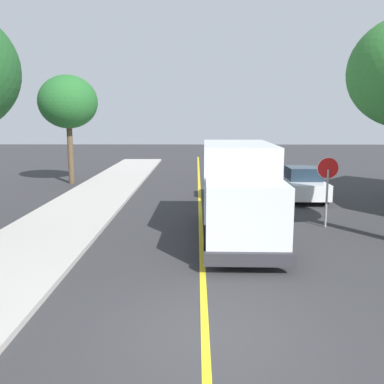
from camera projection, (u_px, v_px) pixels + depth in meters
name	position (u px, v px, depth m)	size (l,w,h in m)	color
ground_plane	(205.00, 338.00, 8.02)	(120.00, 120.00, 0.00)	#303033
sidewalk_curb	(11.00, 262.00, 12.00)	(3.60, 60.00, 0.15)	#ADAAA3
centre_line_yellow	(200.00, 217.00, 17.87)	(0.16, 56.00, 0.01)	gold
box_truck	(239.00, 186.00, 14.75)	(2.53, 7.22, 3.20)	silver
parked_car_near	(232.00, 184.00, 21.54)	(1.90, 4.44, 1.67)	#4C564C
parked_car_mid	(235.00, 168.00, 28.38)	(2.01, 4.48, 1.67)	black
parked_van_across	(302.00, 184.00, 21.61)	(1.84, 4.42, 1.67)	silver
stop_sign	(328.00, 179.00, 15.89)	(0.80, 0.10, 2.65)	gray
street_tree_down_block	(68.00, 102.00, 26.15)	(3.60, 3.60, 6.70)	brown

